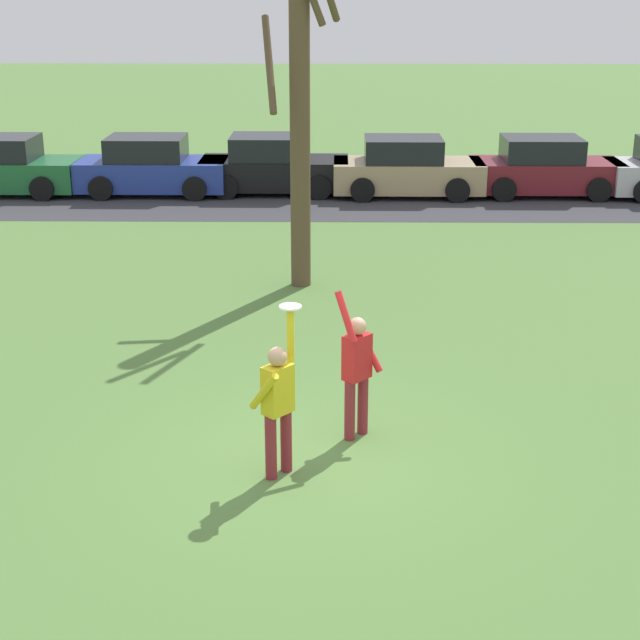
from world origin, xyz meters
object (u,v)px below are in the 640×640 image
Objects in this scene: bare_tree_tall at (300,128)px; frisbee_disc at (290,307)px; person_defender at (357,367)px; parked_car_tan at (407,169)px; parked_car_green at (3,168)px; person_catcher at (278,400)px; parked_car_maroon at (544,169)px; parked_car_black at (273,167)px; parked_car_blue at (152,168)px.

frisbee_disc is at bearing -89.02° from bare_tree_tall.
parked_car_tan is (1.72, 15.14, -0.25)m from person_defender.
person_catcher is at bearing -62.02° from parked_car_green.
parked_car_green is at bearing 118.30° from frisbee_disc.
bare_tree_tall is at bearing 41.87° from person_catcher.
parked_car_tan is at bearing -177.94° from parked_car_maroon.
parked_car_maroon is (15.00, 0.05, 0.00)m from parked_car_green.
parked_car_tan is at bearing -4.61° from parked_car_black.
parked_car_green is 11.19m from parked_car_tan.
person_catcher reaches higher than parked_car_black.
frisbee_disc reaches higher than parked_car_tan.
bare_tree_tall reaches higher than parked_car_green.
parked_car_black is (7.49, 0.26, 0.00)m from parked_car_green.
parked_car_black is 1.00× the size of parked_car_maroon.
bare_tree_tall is at bearing -82.83° from parked_car_black.
parked_car_blue is at bearing -176.10° from parked_car_black.
parked_car_black is at bearing 2.31° from parked_car_green.
bare_tree_tall is at bearing -130.02° from person_defender.
bare_tree_tall reaches higher than parked_car_black.
person_catcher is at bearing -74.58° from parked_car_blue.
bare_tree_tall is (-6.46, -8.55, 2.33)m from parked_car_maroon.
frisbee_disc is at bearing -0.00° from person_catcher.
parked_car_blue is 0.67× the size of bare_tree_tall.
bare_tree_tall is (8.54, -8.50, 2.33)m from parked_car_green.
bare_tree_tall is (-0.94, 6.70, 2.07)m from person_defender.
parked_car_blue is 9.90m from bare_tree_tall.
parked_car_black is (-1.99, 15.46, -0.25)m from person_defender.
person_defender is 16.22m from parked_car_maroon.
person_catcher reaches higher than parked_car_maroon.
person_defender is 15.59m from parked_car_black.
frisbee_disc reaches higher than parked_car_blue.
parked_car_green and parked_car_tan have the same top height.
parked_car_black is 7.51m from parked_car_maroon.
person_defender is 0.33× the size of bare_tree_tall.
person_defender is at bearing 0.00° from person_catcher.
person_catcher is 0.51× the size of parked_car_black.
frisbee_disc reaches higher than person_defender.
parked_car_blue is 10.88m from parked_car_maroon.
person_catcher reaches higher than person_defender.
bare_tree_tall is (-0.13, 7.60, 0.96)m from frisbee_disc.
parked_car_tan is at bearing 32.64° from person_catcher.
bare_tree_tall is at bearing -107.14° from parked_car_tan.
parked_car_green and parked_car_maroon have the same top height.
person_defender is 16.16m from parked_car_blue.
parked_car_tan is 1.00× the size of parked_car_maroon.
parked_car_black is at bearing -130.65° from person_defender.
person_catcher is at bearing -111.33° from parked_car_maroon.
person_defender is at bearing -57.73° from parked_car_green.
parked_car_green and parked_car_black have the same top height.
parked_car_tan is 3.81m from parked_car_maroon.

